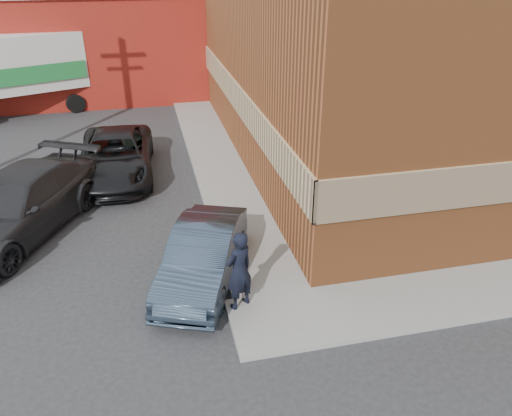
{
  "coord_description": "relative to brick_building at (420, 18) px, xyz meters",
  "views": [
    {
      "loc": [
        -1.78,
        -8.68,
        6.96
      ],
      "look_at": [
        0.61,
        1.68,
        1.41
      ],
      "focal_mm": 35.0,
      "sensor_mm": 36.0,
      "label": 1
    }
  ],
  "objects": [
    {
      "name": "ground",
      "position": [
        -8.5,
        -9.0,
        -4.68
      ],
      "size": [
        90.0,
        90.0,
        0.0
      ],
      "primitive_type": "plane",
      "color": "#28282B",
      "rests_on": "ground"
    },
    {
      "name": "brick_building",
      "position": [
        0.0,
        0.0,
        0.0
      ],
      "size": [
        14.25,
        18.25,
        9.36
      ],
      "color": "brown",
      "rests_on": "ground"
    },
    {
      "name": "sidewalk_west",
      "position": [
        -7.9,
        0.0,
        -4.62
      ],
      "size": [
        1.8,
        18.0,
        0.12
      ],
      "primitive_type": "cube",
      "color": "gray",
      "rests_on": "ground"
    },
    {
      "name": "warehouse",
      "position": [
        -14.5,
        11.0,
        -1.87
      ],
      "size": [
        16.3,
        8.3,
        5.6
      ],
      "color": "maroon",
      "rests_on": "ground"
    },
    {
      "name": "man",
      "position": [
        -8.7,
        -9.25,
        -3.66
      ],
      "size": [
        0.79,
        0.7,
        1.8
      ],
      "primitive_type": "imported",
      "rotation": [
        0.0,
        0.0,
        3.66
      ],
      "color": "black",
      "rests_on": "sidewalk_south"
    },
    {
      "name": "sedan",
      "position": [
        -9.3,
        -7.97,
        -4.02
      ],
      "size": [
        2.78,
        4.28,
        1.33
      ],
      "primitive_type": "imported",
      "rotation": [
        0.0,
        0.0,
        -0.37
      ],
      "color": "#2E3C4E",
      "rests_on": "ground"
    },
    {
      "name": "suv_a",
      "position": [
        -11.38,
        -1.26,
        -3.95
      ],
      "size": [
        2.65,
        5.37,
        1.46
      ],
      "primitive_type": "imported",
      "rotation": [
        0.0,
        0.0,
        -0.04
      ],
      "color": "black",
      "rests_on": "ground"
    },
    {
      "name": "suv_b",
      "position": [
        -13.87,
        -4.65,
        -3.85
      ],
      "size": [
        4.71,
        6.2,
        1.67
      ],
      "primitive_type": "imported",
      "rotation": [
        0.0,
        0.0,
        -0.47
      ],
      "color": "#28282B",
      "rests_on": "ground"
    },
    {
      "name": "box_truck",
      "position": [
        -15.02,
        7.26,
        -2.58
      ],
      "size": [
        7.68,
        4.71,
        3.65
      ],
      "rotation": [
        0.0,
        0.0,
        0.37
      ],
      "color": "silver",
      "rests_on": "ground"
    }
  ]
}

